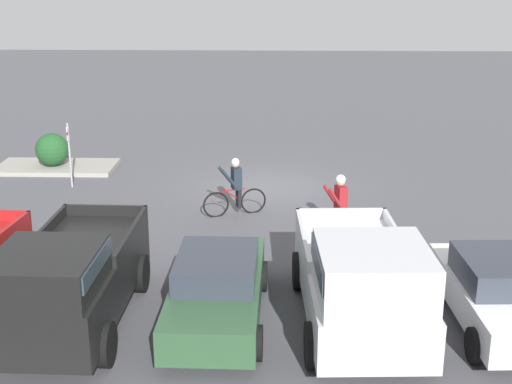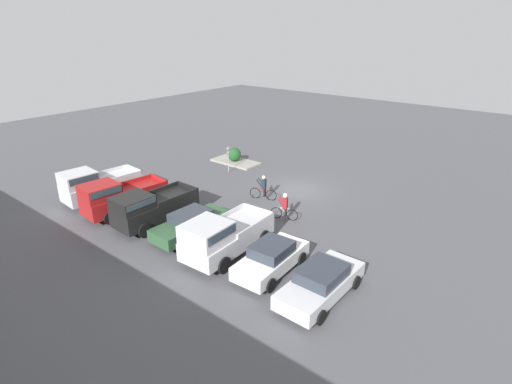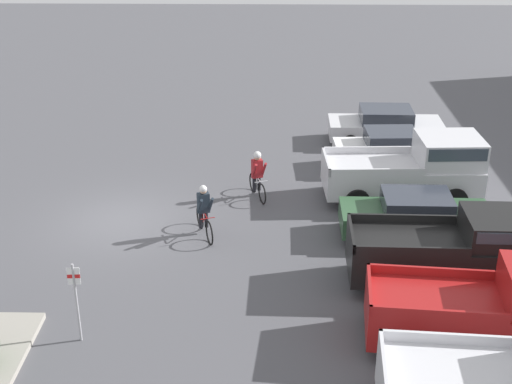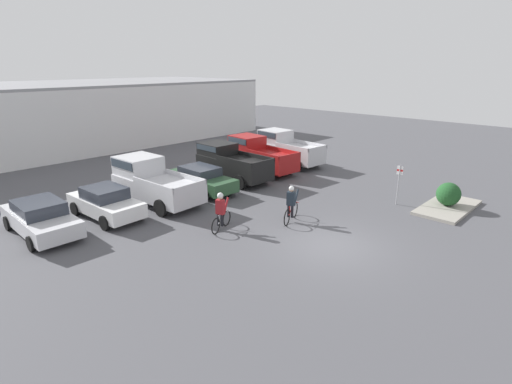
% 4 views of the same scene
% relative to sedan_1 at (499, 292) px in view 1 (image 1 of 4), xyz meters
% --- Properties ---
extents(ground_plane, '(80.00, 80.00, 0.00)m').
position_rel_sedan_1_xyz_m(ground_plane, '(4.69, -9.40, -0.75)').
color(ground_plane, '#4C4C51').
extents(sedan_1, '(2.06, 4.29, 1.49)m').
position_rel_sedan_1_xyz_m(sedan_1, '(0.00, 0.00, 0.00)').
color(sedan_1, white).
rests_on(sedan_1, ground_plane).
extents(pickup_truck_0, '(2.50, 5.36, 2.26)m').
position_rel_sedan_1_xyz_m(pickup_truck_0, '(2.78, 0.43, 0.42)').
color(pickup_truck_0, silver).
rests_on(pickup_truck_0, ground_plane).
extents(sedan_2, '(1.98, 4.63, 1.44)m').
position_rel_sedan_1_xyz_m(sedan_2, '(5.60, -0.07, -0.01)').
color(sedan_2, '#2D5133').
rests_on(sedan_2, ground_plane).
extents(pickup_truck_1, '(2.25, 5.09, 2.17)m').
position_rel_sedan_1_xyz_m(pickup_truck_1, '(8.41, 0.48, 0.39)').
color(pickup_truck_1, black).
rests_on(pickup_truck_1, ground_plane).
extents(cyclist_0, '(1.81, 0.71, 1.72)m').
position_rel_sedan_1_xyz_m(cyclist_0, '(5.60, -6.61, 0.09)').
color(cyclist_0, black).
rests_on(cyclist_0, ground_plane).
extents(cyclist_1, '(1.64, 0.67, 1.72)m').
position_rel_sedan_1_xyz_m(cyclist_1, '(2.74, -5.01, 0.13)').
color(cyclist_1, black).
rests_on(cyclist_1, ground_plane).
extents(fire_lane_sign, '(0.06, 0.30, 2.14)m').
position_rel_sedan_1_xyz_m(fire_lane_sign, '(11.11, -9.16, 0.56)').
color(fire_lane_sign, '#9E9EA3').
rests_on(fire_lane_sign, ground_plane).
extents(curb_island, '(4.17, 2.03, 0.15)m').
position_rel_sedan_1_xyz_m(curb_island, '(12.27, -11.32, -0.67)').
color(curb_island, gray).
rests_on(curb_island, ground_plane).
extents(shrub, '(1.17, 1.17, 1.17)m').
position_rel_sedan_1_xyz_m(shrub, '(12.35, -11.24, -0.01)').
color(shrub, '#1E4C23').
rests_on(shrub, curb_island).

